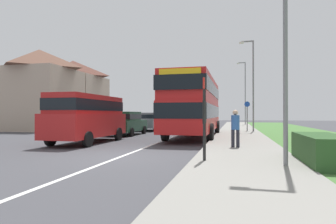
% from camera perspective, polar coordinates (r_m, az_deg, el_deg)
% --- Properties ---
extents(ground_plane, '(120.00, 120.00, 0.00)m').
position_cam_1_polar(ground_plane, '(10.08, -9.44, -8.95)').
color(ground_plane, '#424247').
extents(lane_marking_centre, '(0.14, 60.00, 0.01)m').
position_cam_1_polar(lane_marking_centre, '(17.68, 0.72, -5.26)').
color(lane_marking_centre, silver).
rests_on(lane_marking_centre, ground_plane).
extents(pavement_near_side, '(3.20, 68.00, 0.12)m').
position_cam_1_polar(pavement_near_side, '(15.26, 14.67, -5.80)').
color(pavement_near_side, gray).
rests_on(pavement_near_side, ground_plane).
extents(grass_verge_seaward, '(6.00, 68.00, 0.08)m').
position_cam_1_polar(grass_verge_seaward, '(15.94, 30.39, -5.60)').
color(grass_verge_seaward, '#477538').
rests_on(grass_verge_seaward, ground_plane).
extents(roadside_hedge, '(1.10, 2.92, 0.90)m').
position_cam_1_polar(roadside_hedge, '(9.13, 28.98, -6.95)').
color(roadside_hedge, '#2D5128').
rests_on(roadside_hedge, ground_plane).
extents(double_decker_bus, '(2.80, 10.09, 3.70)m').
position_cam_1_polar(double_decker_bus, '(17.99, 5.43, 1.64)').
color(double_decker_bus, red).
rests_on(double_decker_bus, ground_plane).
extents(parked_van_red, '(2.11, 5.48, 2.45)m').
position_cam_1_polar(parked_van_red, '(15.00, -16.05, -0.61)').
color(parked_van_red, '#B21E1E').
rests_on(parked_van_red, ground_plane).
extents(parked_car_dark_green, '(1.89, 4.20, 1.66)m').
position_cam_1_polar(parked_car_dark_green, '(20.02, -8.51, -2.09)').
color(parked_car_dark_green, '#19472D').
rests_on(parked_car_dark_green, ground_plane).
extents(parked_car_grey, '(1.97, 4.17, 1.61)m').
position_cam_1_polar(parked_car_grey, '(24.99, -3.82, -1.80)').
color(parked_car_grey, slate).
rests_on(parked_car_grey, ground_plane).
extents(pedestrian_at_stop, '(0.34, 0.34, 1.67)m').
position_cam_1_polar(pedestrian_at_stop, '(11.90, 13.59, -2.91)').
color(pedestrian_at_stop, '#23232D').
rests_on(pedestrian_at_stop, ground_plane).
extents(bus_stop_sign, '(0.09, 0.52, 2.60)m').
position_cam_1_polar(bus_stop_sign, '(8.36, 7.44, -0.12)').
color(bus_stop_sign, black).
rests_on(bus_stop_sign, ground_plane).
extents(cycle_route_sign, '(0.44, 0.08, 2.52)m').
position_cam_1_polar(cycle_route_sign, '(23.62, 15.86, -0.57)').
color(cycle_route_sign, slate).
rests_on(cycle_route_sign, ground_plane).
extents(street_lamp_near, '(1.14, 0.20, 6.92)m').
position_cam_1_polar(street_lamp_near, '(8.50, 22.06, 16.75)').
color(street_lamp_near, slate).
rests_on(street_lamp_near, ground_plane).
extents(street_lamp_mid, '(1.14, 0.20, 7.34)m').
position_cam_1_polar(street_lamp_mid, '(23.29, 16.75, 6.32)').
color(street_lamp_mid, slate).
rests_on(street_lamp_mid, ground_plane).
extents(street_lamp_far, '(1.14, 0.20, 8.24)m').
position_cam_1_polar(street_lamp_far, '(37.77, 15.35, 4.44)').
color(street_lamp_far, slate).
rests_on(street_lamp_far, ground_plane).
extents(house_terrace_far_side, '(6.30, 10.96, 7.46)m').
position_cam_1_polar(house_terrace_far_side, '(30.65, -21.62, 3.80)').
color(house_terrace_far_side, tan).
rests_on(house_terrace_far_side, ground_plane).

